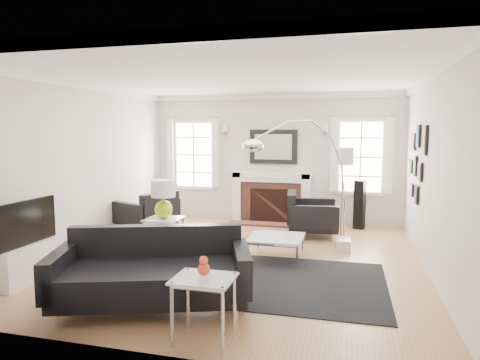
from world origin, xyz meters
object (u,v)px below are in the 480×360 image
(sofa, at_px, (153,273))
(armchair_right, at_px, (309,216))
(fireplace, at_px, (272,198))
(armchair_left, at_px, (149,214))
(coffee_table, at_px, (276,239))
(arc_floor_lamp, at_px, (302,181))
(gourd_lamp, at_px, (163,196))

(sofa, bearing_deg, armchair_right, 69.86)
(fireplace, relative_size, armchair_left, 1.34)
(armchair_left, relative_size, coffee_table, 1.56)
(sofa, height_order, armchair_right, sofa)
(armchair_left, bearing_deg, armchair_right, 10.72)
(fireplace, distance_m, arc_floor_lamp, 2.68)
(arc_floor_lamp, bearing_deg, coffee_table, -141.08)
(armchair_right, bearing_deg, arc_floor_lamp, -89.60)
(armchair_left, bearing_deg, coffee_table, -21.93)
(fireplace, distance_m, armchair_right, 1.39)
(sofa, height_order, coffee_table, sofa)
(coffee_table, xyz_separation_m, arc_floor_lamp, (0.34, 0.28, 0.88))
(armchair_right, bearing_deg, armchair_left, -169.28)
(sofa, height_order, arc_floor_lamp, arc_floor_lamp)
(armchair_right, relative_size, arc_floor_lamp, 0.50)
(armchair_left, relative_size, armchair_right, 1.13)
(coffee_table, relative_size, arc_floor_lamp, 0.36)
(sofa, bearing_deg, arc_floor_lamp, 59.64)
(fireplace, height_order, gourd_lamp, gourd_lamp)
(gourd_lamp, height_order, arc_floor_lamp, arc_floor_lamp)
(fireplace, relative_size, gourd_lamp, 2.75)
(armchair_left, xyz_separation_m, gourd_lamp, (0.92, -1.28, 0.57))
(fireplace, xyz_separation_m, armchair_left, (-2.14, -1.60, -0.16))
(armchair_right, distance_m, gourd_lamp, 2.88)
(coffee_table, bearing_deg, fireplace, 102.17)
(fireplace, bearing_deg, armchair_right, -48.21)
(armchair_left, height_order, coffee_table, armchair_left)
(armchair_right, bearing_deg, sofa, -110.14)
(sofa, distance_m, gourd_lamp, 2.13)
(armchair_right, height_order, arc_floor_lamp, arc_floor_lamp)
(sofa, xyz_separation_m, coffee_table, (1.05, 2.10, -0.05))
(armchair_right, xyz_separation_m, arc_floor_lamp, (0.01, -1.39, 0.83))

